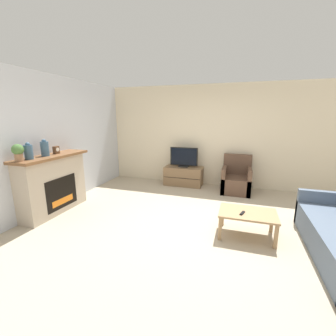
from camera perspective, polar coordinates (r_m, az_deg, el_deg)
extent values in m
plane|color=tan|center=(4.27, 6.33, -13.19)|extent=(24.00, 24.00, 0.00)
cube|color=beige|center=(6.26, 11.20, 7.95)|extent=(12.00, 0.06, 2.70)
cube|color=silver|center=(5.28, -26.44, 5.92)|extent=(0.06, 12.00, 2.70)
cube|color=#B7A893|center=(4.98, -27.10, -3.91)|extent=(0.38, 1.39, 1.11)
cube|color=black|center=(4.88, -25.31, -5.67)|extent=(0.01, 0.77, 0.61)
cube|color=orange|center=(4.93, -25.11, -7.51)|extent=(0.01, 0.54, 0.12)
cube|color=brown|center=(4.83, -27.56, 2.64)|extent=(0.50, 1.51, 0.05)
cylinder|color=#385670|center=(4.52, -31.90, 3.42)|extent=(0.14, 0.14, 0.25)
sphere|color=#385670|center=(4.50, -32.11, 5.10)|extent=(0.07, 0.07, 0.07)
cylinder|color=#385670|center=(4.74, -28.81, 4.27)|extent=(0.14, 0.14, 0.27)
sphere|color=#385670|center=(4.72, -29.01, 5.99)|extent=(0.08, 0.08, 0.08)
cube|color=brown|center=(4.93, -26.53, 4.11)|extent=(0.07, 0.11, 0.15)
cylinder|color=white|center=(4.90, -26.22, 4.23)|extent=(0.00, 0.08, 0.08)
cylinder|color=#936B4C|center=(4.41, -33.65, 2.20)|extent=(0.13, 0.13, 0.12)
sphere|color=#477038|center=(4.39, -33.87, 3.92)|extent=(0.18, 0.18, 0.18)
cube|color=brown|center=(6.26, 3.97, -2.01)|extent=(1.03, 0.50, 0.51)
cube|color=black|center=(6.02, 3.38, -2.62)|extent=(1.01, 0.01, 0.01)
cube|color=black|center=(6.19, 4.01, 0.46)|extent=(0.27, 0.18, 0.04)
cube|color=black|center=(6.14, 4.05, 2.92)|extent=(0.76, 0.03, 0.50)
cube|color=black|center=(6.13, 4.02, 2.89)|extent=(0.70, 0.01, 0.45)
cube|color=brown|center=(5.92, 16.85, -4.02)|extent=(0.70, 0.76, 0.40)
cube|color=brown|center=(6.11, 17.21, 0.95)|extent=(0.70, 0.14, 0.52)
cube|color=brown|center=(5.90, 14.01, -2.72)|extent=(0.10, 0.76, 0.63)
cube|color=brown|center=(5.90, 19.84, -3.13)|extent=(0.10, 0.76, 0.63)
cube|color=#A37F56|center=(3.82, 19.59, -10.73)|extent=(0.87, 0.58, 0.03)
cube|color=#A37F56|center=(3.68, 13.06, -14.74)|extent=(0.05, 0.05, 0.38)
cube|color=#A37F56|center=(3.72, 25.75, -15.45)|extent=(0.05, 0.05, 0.38)
cube|color=#A37F56|center=(4.13, 13.70, -11.56)|extent=(0.05, 0.05, 0.38)
cube|color=#A37F56|center=(4.17, 24.86, -12.23)|extent=(0.05, 0.05, 0.38)
cube|color=black|center=(3.73, 18.36, -10.81)|extent=(0.08, 0.15, 0.02)
cube|color=slate|center=(4.78, 34.92, -8.52)|extent=(0.86, 0.11, 0.64)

